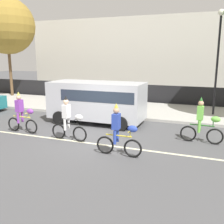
{
  "coord_description": "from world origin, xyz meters",
  "views": [
    {
      "loc": [
        4.83,
        -9.77,
        3.55
      ],
      "look_at": [
        0.64,
        1.2,
        1.0
      ],
      "focal_mm": 42.0,
      "sensor_mm": 36.0,
      "label": 1
    }
  ],
  "objects_px": {
    "parked_van_silver": "(98,99)",
    "parade_cyclist_lime": "(202,123)",
    "street_lamp_post": "(219,47)",
    "parade_cyclist_zebra": "(69,121)",
    "parade_cyclist_cobalt": "(119,133)",
    "parade_cyclist_purple": "(22,115)"
  },
  "relations": [
    {
      "from": "parade_cyclist_purple",
      "to": "street_lamp_post",
      "type": "height_order",
      "value": "street_lamp_post"
    },
    {
      "from": "parade_cyclist_purple",
      "to": "parade_cyclist_zebra",
      "type": "relative_size",
      "value": 1.0
    },
    {
      "from": "parade_cyclist_lime",
      "to": "street_lamp_post",
      "type": "height_order",
      "value": "street_lamp_post"
    },
    {
      "from": "parade_cyclist_zebra",
      "to": "parked_van_silver",
      "type": "relative_size",
      "value": 0.38
    },
    {
      "from": "parade_cyclist_cobalt",
      "to": "parked_van_silver",
      "type": "bearing_deg",
      "value": 122.86
    },
    {
      "from": "parade_cyclist_zebra",
      "to": "parked_van_silver",
      "type": "height_order",
      "value": "parked_van_silver"
    },
    {
      "from": "parade_cyclist_lime",
      "to": "parade_cyclist_cobalt",
      "type": "bearing_deg",
      "value": -136.78
    },
    {
      "from": "parked_van_silver",
      "to": "street_lamp_post",
      "type": "bearing_deg",
      "value": 32.79
    },
    {
      "from": "parade_cyclist_cobalt",
      "to": "street_lamp_post",
      "type": "bearing_deg",
      "value": 67.97
    },
    {
      "from": "parade_cyclist_zebra",
      "to": "parade_cyclist_cobalt",
      "type": "height_order",
      "value": "same"
    },
    {
      "from": "parade_cyclist_cobalt",
      "to": "parade_cyclist_lime",
      "type": "bearing_deg",
      "value": 43.22
    },
    {
      "from": "parade_cyclist_zebra",
      "to": "street_lamp_post",
      "type": "xyz_separation_m",
      "value": [
        5.69,
        6.87,
        3.15
      ]
    },
    {
      "from": "parade_cyclist_lime",
      "to": "parade_cyclist_zebra",
      "type": "bearing_deg",
      "value": -162.47
    },
    {
      "from": "parade_cyclist_zebra",
      "to": "parade_cyclist_cobalt",
      "type": "xyz_separation_m",
      "value": [
        2.55,
        -0.88,
        0.0
      ]
    },
    {
      "from": "parade_cyclist_zebra",
      "to": "parade_cyclist_lime",
      "type": "xyz_separation_m",
      "value": [
        5.26,
        1.66,
        0.0
      ]
    },
    {
      "from": "parade_cyclist_purple",
      "to": "parade_cyclist_lime",
      "type": "relative_size",
      "value": 1.0
    },
    {
      "from": "parked_van_silver",
      "to": "street_lamp_post",
      "type": "height_order",
      "value": "street_lamp_post"
    },
    {
      "from": "parade_cyclist_purple",
      "to": "parade_cyclist_lime",
      "type": "height_order",
      "value": "same"
    },
    {
      "from": "parked_van_silver",
      "to": "parade_cyclist_lime",
      "type": "bearing_deg",
      "value": -15.74
    },
    {
      "from": "street_lamp_post",
      "to": "parade_cyclist_zebra",
      "type": "bearing_deg",
      "value": -129.63
    },
    {
      "from": "parade_cyclist_zebra",
      "to": "street_lamp_post",
      "type": "distance_m",
      "value": 9.45
    },
    {
      "from": "street_lamp_post",
      "to": "parade_cyclist_purple",
      "type": "bearing_deg",
      "value": -141.58
    }
  ]
}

